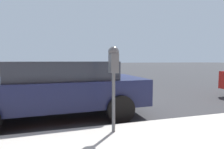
# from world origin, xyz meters

# --- Properties ---
(ground_plane) EXTENTS (220.00, 220.00, 0.00)m
(ground_plane) POSITION_xyz_m (0.00, 0.00, 0.00)
(ground_plane) COLOR #333335
(parking_meter) EXTENTS (0.21, 0.19, 1.53)m
(parking_meter) POSITION_xyz_m (-2.55, -0.28, 1.30)
(parking_meter) COLOR #4C5156
(parking_meter) RESTS_ON sidewalk
(car_navy) EXTENTS (2.22, 4.36, 1.39)m
(car_navy) POSITION_xyz_m (-0.91, 0.68, 0.75)
(car_navy) COLOR #14193D
(car_navy) RESTS_ON ground_plane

